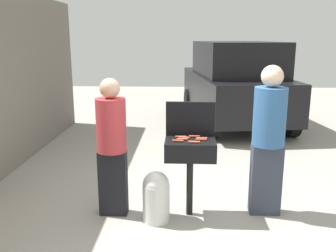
# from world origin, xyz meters

# --- Properties ---
(ground_plane) EXTENTS (24.00, 24.00, 0.00)m
(ground_plane) POSITION_xyz_m (0.00, 0.00, 0.00)
(ground_plane) COLOR #9E998E
(bbq_grill) EXTENTS (0.60, 0.44, 0.95)m
(bbq_grill) POSITION_xyz_m (0.03, 0.15, 0.81)
(bbq_grill) COLOR black
(bbq_grill) RESTS_ON ground
(grill_lid_open) EXTENTS (0.60, 0.05, 0.42)m
(grill_lid_open) POSITION_xyz_m (0.03, 0.37, 1.16)
(grill_lid_open) COLOR black
(grill_lid_open) RESTS_ON bbq_grill
(hot_dog_0) EXTENTS (0.13, 0.04, 0.03)m
(hot_dog_0) POSITION_xyz_m (-0.05, 0.21, 0.97)
(hot_dog_0) COLOR #C6593D
(hot_dog_0) RESTS_ON bbq_grill
(hot_dog_1) EXTENTS (0.13, 0.04, 0.03)m
(hot_dog_1) POSITION_xyz_m (0.08, 0.27, 0.97)
(hot_dog_1) COLOR #AD4228
(hot_dog_1) RESTS_ON bbq_grill
(hot_dog_2) EXTENTS (0.13, 0.04, 0.03)m
(hot_dog_2) POSITION_xyz_m (-0.09, 0.24, 0.97)
(hot_dog_2) COLOR #B74C33
(hot_dog_2) RESTS_ON bbq_grill
(hot_dog_3) EXTENTS (0.13, 0.03, 0.03)m
(hot_dog_3) POSITION_xyz_m (0.15, 0.13, 0.97)
(hot_dog_3) COLOR #AD4228
(hot_dog_3) RESTS_ON bbq_grill
(hot_dog_4) EXTENTS (0.13, 0.03, 0.03)m
(hot_dog_4) POSITION_xyz_m (-0.12, 0.07, 0.97)
(hot_dog_4) COLOR #AD4228
(hot_dog_4) RESTS_ON bbq_grill
(hot_dog_5) EXTENTS (0.13, 0.04, 0.03)m
(hot_dog_5) POSITION_xyz_m (-0.07, 0.14, 0.97)
(hot_dog_5) COLOR #C6593D
(hot_dog_5) RESTS_ON bbq_grill
(hot_dog_6) EXTENTS (0.13, 0.03, 0.03)m
(hot_dog_6) POSITION_xyz_m (0.07, 0.03, 0.97)
(hot_dog_6) COLOR #C6593D
(hot_dog_6) RESTS_ON bbq_grill
(hot_dog_7) EXTENTS (0.13, 0.04, 0.03)m
(hot_dog_7) POSITION_xyz_m (0.16, 0.19, 0.97)
(hot_dog_7) COLOR #C6593D
(hot_dog_7) RESTS_ON bbq_grill
(propane_tank) EXTENTS (0.32, 0.32, 0.62)m
(propane_tank) POSITION_xyz_m (-0.37, -0.04, 0.32)
(propane_tank) COLOR silver
(propane_tank) RESTS_ON ground
(person_left) EXTENTS (0.35, 0.35, 1.68)m
(person_left) POSITION_xyz_m (-0.91, 0.13, 0.91)
(person_left) COLOR black
(person_left) RESTS_ON ground
(person_right) EXTENTS (0.38, 0.38, 1.83)m
(person_right) POSITION_xyz_m (0.96, 0.24, 0.99)
(person_right) COLOR #333847
(person_right) RESTS_ON ground
(parked_minivan) EXTENTS (2.52, 4.62, 2.02)m
(parked_minivan) POSITION_xyz_m (1.20, 5.24, 1.03)
(parked_minivan) COLOR black
(parked_minivan) RESTS_ON ground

